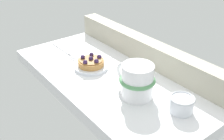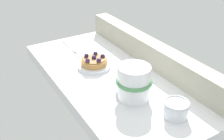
{
  "view_description": "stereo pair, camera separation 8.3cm",
  "coord_description": "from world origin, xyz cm",
  "px_view_note": "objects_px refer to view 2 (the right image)",
  "views": [
    {
      "loc": [
        60.56,
        -46.37,
        44.37
      ],
      "look_at": [
        3.3,
        -2.45,
        3.9
      ],
      "focal_mm": 43.88,
      "sensor_mm": 36.0,
      "label": 1
    },
    {
      "loc": [
        65.2,
        -39.53,
        44.37
      ],
      "look_at": [
        3.3,
        -2.45,
        3.9
      ],
      "focal_mm": 43.88,
      "sensor_mm": 36.0,
      "label": 2
    }
  ],
  "objects_px": {
    "dessert_plate": "(94,66)",
    "sugar_bowl": "(176,109)",
    "coffee_mug": "(133,82)",
    "raspberry_tart": "(94,61)",
    "dessert_fork": "(72,49)"
  },
  "relations": [
    {
      "from": "raspberry_tart",
      "to": "dessert_plate",
      "type": "bearing_deg",
      "value": -130.22
    },
    {
      "from": "coffee_mug",
      "to": "dessert_fork",
      "type": "distance_m",
      "value": 0.38
    },
    {
      "from": "coffee_mug",
      "to": "dessert_fork",
      "type": "bearing_deg",
      "value": -177.22
    },
    {
      "from": "coffee_mug",
      "to": "sugar_bowl",
      "type": "distance_m",
      "value": 0.14
    },
    {
      "from": "raspberry_tart",
      "to": "sugar_bowl",
      "type": "xyz_separation_m",
      "value": [
        0.34,
        0.06,
        -0.0
      ]
    },
    {
      "from": "coffee_mug",
      "to": "dessert_fork",
      "type": "relative_size",
      "value": 0.76
    },
    {
      "from": "sugar_bowl",
      "to": "coffee_mug",
      "type": "bearing_deg",
      "value": -160.21
    },
    {
      "from": "coffee_mug",
      "to": "sugar_bowl",
      "type": "height_order",
      "value": "coffee_mug"
    },
    {
      "from": "dessert_plate",
      "to": "coffee_mug",
      "type": "distance_m",
      "value": 0.22
    },
    {
      "from": "coffee_mug",
      "to": "raspberry_tart",
      "type": "bearing_deg",
      "value": -177.16
    },
    {
      "from": "dessert_plate",
      "to": "sugar_bowl",
      "type": "distance_m",
      "value": 0.34
    },
    {
      "from": "dessert_fork",
      "to": "sugar_bowl",
      "type": "bearing_deg",
      "value": 7.16
    },
    {
      "from": "raspberry_tart",
      "to": "dessert_fork",
      "type": "relative_size",
      "value": 0.48
    },
    {
      "from": "dessert_plate",
      "to": "sugar_bowl",
      "type": "xyz_separation_m",
      "value": [
        0.34,
        0.06,
        0.02
      ]
    },
    {
      "from": "dessert_fork",
      "to": "dessert_plate",
      "type": "bearing_deg",
      "value": 2.66
    }
  ]
}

